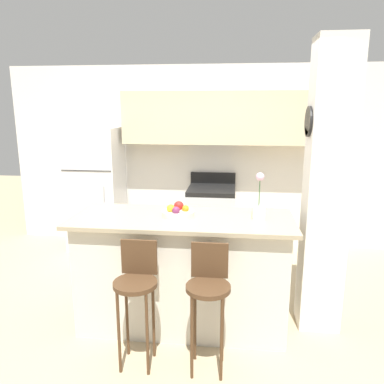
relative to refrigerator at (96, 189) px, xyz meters
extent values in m
plane|color=tan|center=(1.49, -1.84, -0.86)|extent=(14.00, 14.00, 0.00)
cube|color=white|center=(1.49, 0.36, 0.42)|extent=(5.60, 0.06, 2.55)
cube|color=beige|center=(1.77, 0.17, 0.98)|extent=(2.74, 0.32, 0.70)
cube|color=silver|center=(1.64, 0.19, 0.69)|extent=(0.72, 0.28, 0.12)
cube|color=white|center=(2.74, -1.69, 0.42)|extent=(0.36, 0.32, 2.55)
cylinder|color=black|center=(2.54, -1.69, 1.01)|extent=(0.02, 0.26, 0.26)
cylinder|color=white|center=(2.54, -1.69, 1.01)|extent=(0.01, 0.22, 0.22)
cube|color=silver|center=(1.49, -1.84, -0.35)|extent=(1.82, 0.65, 1.01)
cube|color=tan|center=(1.49, -1.84, 0.17)|extent=(1.94, 0.77, 0.04)
cube|color=white|center=(0.00, 0.00, -0.27)|extent=(0.71, 0.60, 1.16)
cube|color=white|center=(0.00, 0.00, 0.58)|extent=(0.71, 0.60, 0.55)
cube|color=#333333|center=(0.00, -0.30, 0.31)|extent=(0.68, 0.01, 0.01)
cylinder|color=#B2B2B7|center=(0.23, -0.31, -0.22)|extent=(0.02, 0.02, 0.64)
cube|color=silver|center=(1.64, -0.01, -0.43)|extent=(0.64, 0.64, 0.85)
cube|color=black|center=(1.64, -0.01, 0.02)|extent=(0.64, 0.64, 0.06)
cube|color=black|center=(1.64, 0.29, 0.13)|extent=(0.64, 0.04, 0.16)
cube|color=black|center=(1.64, -0.34, -0.39)|extent=(0.38, 0.01, 0.27)
cylinder|color=#4C331E|center=(1.22, -2.44, -0.17)|extent=(0.33, 0.33, 0.03)
cube|color=#4C331E|center=(1.22, -2.30, -0.01)|extent=(0.28, 0.02, 0.28)
cylinder|color=#4C331E|center=(1.11, -2.55, -0.52)|extent=(0.02, 0.02, 0.67)
cylinder|color=#4C331E|center=(1.33, -2.55, -0.52)|extent=(0.02, 0.02, 0.67)
cylinder|color=#4C331E|center=(1.11, -2.33, -0.52)|extent=(0.02, 0.02, 0.67)
cylinder|color=#4C331E|center=(1.33, -2.33, -0.52)|extent=(0.02, 0.02, 0.67)
cylinder|color=#4C331E|center=(1.77, -2.44, -0.17)|extent=(0.33, 0.33, 0.03)
cube|color=#4C331E|center=(1.77, -2.30, -0.01)|extent=(0.28, 0.02, 0.28)
cylinder|color=#4C331E|center=(1.66, -2.55, -0.52)|extent=(0.02, 0.02, 0.67)
cylinder|color=#4C331E|center=(1.88, -2.55, -0.52)|extent=(0.02, 0.02, 0.67)
cylinder|color=#4C331E|center=(1.66, -2.33, -0.52)|extent=(0.02, 0.02, 0.67)
cylinder|color=#4C331E|center=(1.88, -2.33, -0.52)|extent=(0.02, 0.02, 0.67)
cube|color=white|center=(2.16, -1.81, 0.24)|extent=(0.10, 0.10, 0.11)
cylinder|color=#386633|center=(2.16, -1.81, 0.42)|extent=(0.01, 0.01, 0.24)
sphere|color=#E5B2D1|center=(2.16, -1.81, 0.55)|extent=(0.07, 0.07, 0.07)
cylinder|color=silver|center=(1.46, -1.82, 0.21)|extent=(0.28, 0.28, 0.05)
sphere|color=orange|center=(1.52, -1.82, 0.26)|extent=(0.06, 0.06, 0.06)
sphere|color=red|center=(1.45, -1.76, 0.26)|extent=(0.09, 0.09, 0.09)
sphere|color=gold|center=(1.39, -1.84, 0.26)|extent=(0.07, 0.07, 0.07)
sphere|color=#7A2D56|center=(1.45, -1.89, 0.26)|extent=(0.07, 0.07, 0.07)
cylinder|color=black|center=(0.58, -0.20, -0.67)|extent=(0.28, 0.28, 0.38)
camera|label=1|loc=(1.94, -4.96, 1.14)|focal=35.00mm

